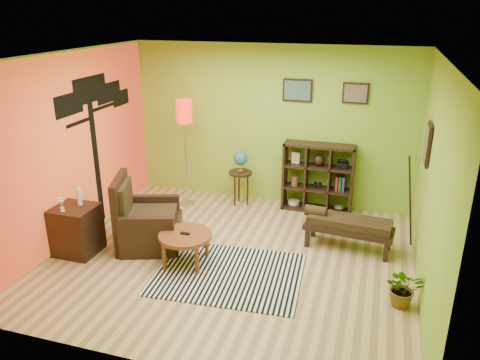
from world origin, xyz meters
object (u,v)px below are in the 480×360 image
(armchair, at_px, (145,225))
(side_cabinet, at_px, (76,230))
(globe_table, at_px, (240,164))
(cube_shelf, at_px, (319,178))
(potted_plant, at_px, (403,292))
(floor_lamp, at_px, (184,121))
(bench, at_px, (347,224))
(coffee_table, at_px, (185,238))

(armchair, xyz_separation_m, side_cabinet, (-0.85, -0.49, 0.03))
(armchair, height_order, globe_table, armchair)
(side_cabinet, xyz_separation_m, cube_shelf, (3.11, 2.52, 0.24))
(potted_plant, bearing_deg, floor_lamp, 150.66)
(floor_lamp, height_order, potted_plant, floor_lamp)
(bench, bearing_deg, side_cabinet, -161.07)
(armchair, bearing_deg, side_cabinet, -150.01)
(floor_lamp, distance_m, bench, 3.19)
(side_cabinet, bearing_deg, floor_lamp, 67.77)
(coffee_table, relative_size, cube_shelf, 0.61)
(floor_lamp, xyz_separation_m, potted_plant, (3.65, -2.05, -1.35))
(side_cabinet, height_order, globe_table, side_cabinet)
(potted_plant, bearing_deg, globe_table, 139.41)
(side_cabinet, bearing_deg, cube_shelf, 39.01)
(coffee_table, height_order, cube_shelf, cube_shelf)
(side_cabinet, relative_size, potted_plant, 2.10)
(floor_lamp, bearing_deg, potted_plant, -29.34)
(side_cabinet, xyz_separation_m, floor_lamp, (0.85, 2.07, 1.18))
(armchair, height_order, bench, armchair)
(globe_table, bearing_deg, coffee_table, -92.98)
(globe_table, relative_size, cube_shelf, 0.84)
(side_cabinet, bearing_deg, potted_plant, 0.23)
(cube_shelf, bearing_deg, floor_lamp, -168.75)
(cube_shelf, bearing_deg, bench, -64.41)
(side_cabinet, height_order, floor_lamp, floor_lamp)
(cube_shelf, relative_size, potted_plant, 2.46)
(floor_lamp, distance_m, cube_shelf, 2.50)
(cube_shelf, bearing_deg, potted_plant, -61.04)
(floor_lamp, xyz_separation_m, cube_shelf, (2.27, 0.45, -0.94))
(floor_lamp, height_order, globe_table, floor_lamp)
(floor_lamp, distance_m, potted_plant, 4.40)
(bench, bearing_deg, coffee_table, -151.95)
(bench, bearing_deg, armchair, -164.70)
(cube_shelf, distance_m, potted_plant, 2.89)
(side_cabinet, height_order, cube_shelf, cube_shelf)
(globe_table, bearing_deg, side_cabinet, -126.38)
(floor_lamp, bearing_deg, cube_shelf, 11.25)
(globe_table, xyz_separation_m, cube_shelf, (1.36, 0.15, -0.16))
(side_cabinet, distance_m, floor_lamp, 2.53)
(globe_table, xyz_separation_m, potted_plant, (2.75, -2.36, -0.57))
(armchair, height_order, side_cabinet, armchair)
(armchair, bearing_deg, floor_lamp, 90.03)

